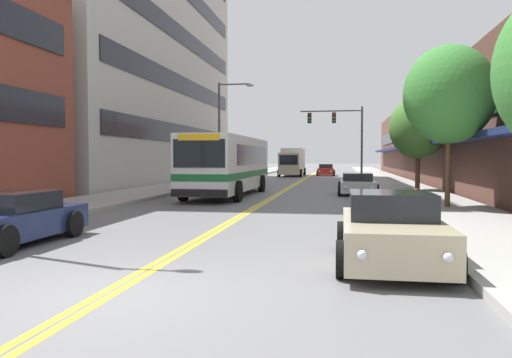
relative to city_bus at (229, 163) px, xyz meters
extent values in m
plane|color=slate|center=(2.52, 17.76, -1.76)|extent=(240.00, 240.00, 0.00)
cube|color=#9E9B96|center=(-4.81, 17.76, -1.67)|extent=(3.66, 106.00, 0.17)
cube|color=#9E9B96|center=(9.85, 17.76, -1.67)|extent=(3.66, 106.00, 0.17)
cube|color=yellow|center=(2.42, 17.76, -1.75)|extent=(0.14, 106.00, 0.01)
cube|color=yellow|center=(2.62, 17.76, -1.75)|extent=(0.14, 106.00, 0.01)
cube|color=black|center=(-6.85, 13.55, 2.22)|extent=(0.08, 29.34, 1.40)
cube|color=black|center=(-6.85, 13.55, 6.20)|extent=(0.08, 29.34, 1.40)
cube|color=black|center=(-6.85, 13.55, 10.18)|extent=(0.08, 29.34, 1.40)
cube|color=brown|center=(15.93, 17.76, 1.85)|extent=(8.00, 68.00, 7.21)
cube|color=navy|center=(11.38, 17.76, 1.14)|extent=(1.10, 61.20, 0.24)
cube|color=black|center=(11.89, 17.76, 2.71)|extent=(0.08, 61.20, 1.40)
cube|color=silver|center=(0.00, -0.10, -0.03)|extent=(2.53, 11.37, 2.76)
cube|color=#196B33|center=(0.00, -0.10, -0.58)|extent=(2.55, 11.39, 0.32)
cube|color=black|center=(0.00, 0.47, 0.41)|extent=(2.56, 8.87, 0.99)
cube|color=black|center=(0.00, -5.80, 0.47)|extent=(2.28, 0.04, 1.21)
cube|color=yellow|center=(0.00, -5.81, 1.16)|extent=(1.82, 0.06, 0.28)
cube|color=black|center=(0.00, -5.82, -1.23)|extent=(2.48, 0.08, 0.32)
cylinder|color=black|center=(-1.29, -3.97, -1.26)|extent=(0.30, 1.00, 1.00)
cylinder|color=black|center=(1.29, -3.97, -1.26)|extent=(0.30, 1.00, 1.00)
cylinder|color=black|center=(-1.29, 3.03, -1.26)|extent=(0.30, 1.00, 1.00)
cylinder|color=black|center=(1.29, 3.03, -1.26)|extent=(0.30, 1.00, 1.00)
cube|color=#19234C|center=(-1.74, -15.83, -1.26)|extent=(1.80, 4.28, 0.62)
cube|color=black|center=(-1.74, -15.65, -0.74)|extent=(1.54, 1.88, 0.43)
cylinder|color=black|center=(-0.82, -17.15, -1.42)|extent=(0.22, 0.67, 0.67)
cylinder|color=black|center=(-2.66, -14.50, -1.42)|extent=(0.22, 0.67, 0.67)
cylinder|color=black|center=(-0.82, -14.50, -1.42)|extent=(0.22, 0.67, 0.67)
cube|color=red|center=(-2.39, -13.67, -1.23)|extent=(0.18, 0.04, 0.10)
cube|color=red|center=(-1.10, -13.67, -1.23)|extent=(0.18, 0.04, 0.10)
cube|color=#232328|center=(-1.86, 9.90, -1.21)|extent=(1.90, 4.58, 0.72)
cube|color=black|center=(-1.86, 10.08, -0.60)|extent=(1.64, 2.02, 0.50)
cylinder|color=black|center=(-2.83, 8.48, -1.41)|extent=(0.22, 0.69, 0.69)
cylinder|color=black|center=(-0.89, 8.48, -1.41)|extent=(0.22, 0.69, 0.69)
cylinder|color=black|center=(-2.83, 11.32, -1.41)|extent=(0.22, 0.69, 0.69)
cylinder|color=black|center=(-0.89, 11.32, -1.41)|extent=(0.22, 0.69, 0.69)
sphere|color=silver|center=(-2.53, 7.58, -1.17)|extent=(0.16, 0.16, 0.16)
sphere|color=silver|center=(-1.20, 7.58, -1.17)|extent=(0.16, 0.16, 0.16)
cube|color=red|center=(-2.55, 12.20, -1.17)|extent=(0.18, 0.04, 0.10)
cube|color=red|center=(-1.18, 12.20, -1.17)|extent=(0.18, 0.04, 0.10)
cube|color=#BCAD89|center=(6.93, -16.50, -1.23)|extent=(1.79, 4.08, 0.71)
cube|color=black|center=(6.93, -16.34, -0.63)|extent=(1.54, 1.79, 0.50)
cylinder|color=black|center=(6.01, -17.76, -1.43)|extent=(0.22, 0.65, 0.65)
cylinder|color=black|center=(7.85, -17.76, -1.43)|extent=(0.22, 0.65, 0.65)
cylinder|color=black|center=(6.01, -15.23, -1.43)|extent=(0.22, 0.65, 0.65)
cylinder|color=black|center=(7.85, -15.23, -1.43)|extent=(0.22, 0.65, 0.65)
sphere|color=silver|center=(6.30, -18.56, -1.19)|extent=(0.16, 0.16, 0.16)
sphere|color=silver|center=(7.56, -18.56, -1.19)|extent=(0.16, 0.16, 0.16)
cube|color=red|center=(6.28, -14.45, -1.19)|extent=(0.18, 0.04, 0.10)
cube|color=red|center=(7.57, -14.45, -1.19)|extent=(0.18, 0.04, 0.10)
cube|color=#B7B7BC|center=(6.86, 1.94, -1.29)|extent=(1.85, 4.55, 0.58)
cube|color=black|center=(6.86, 2.12, -0.79)|extent=(1.59, 2.00, 0.42)
cylinder|color=black|center=(5.92, 0.53, -1.43)|extent=(0.22, 0.65, 0.65)
cylinder|color=black|center=(7.81, 0.53, -1.43)|extent=(0.22, 0.65, 0.65)
cylinder|color=black|center=(5.92, 3.35, -1.43)|extent=(0.22, 0.65, 0.65)
cylinder|color=black|center=(7.81, 3.35, -1.43)|extent=(0.22, 0.65, 0.65)
sphere|color=silver|center=(6.22, -0.35, -1.26)|extent=(0.16, 0.16, 0.16)
sphere|color=silver|center=(7.51, -0.35, -1.26)|extent=(0.16, 0.16, 0.16)
cube|color=red|center=(6.20, 4.22, -1.26)|extent=(0.18, 0.04, 0.10)
cube|color=red|center=(7.53, 4.22, -1.26)|extent=(0.18, 0.04, 0.10)
cube|color=maroon|center=(4.29, 29.36, -1.25)|extent=(1.71, 4.15, 0.68)
cube|color=black|center=(4.29, 29.52, -0.68)|extent=(1.47, 1.83, 0.45)
cylinder|color=black|center=(3.41, 28.07, -1.45)|extent=(0.22, 0.62, 0.62)
cylinder|color=black|center=(5.17, 28.07, -1.45)|extent=(0.22, 0.62, 0.62)
cylinder|color=black|center=(3.41, 30.64, -1.45)|extent=(0.22, 0.62, 0.62)
cylinder|color=black|center=(5.17, 30.64, -1.45)|extent=(0.22, 0.62, 0.62)
sphere|color=silver|center=(3.69, 27.26, -1.21)|extent=(0.16, 0.16, 0.16)
sphere|color=silver|center=(4.89, 27.26, -1.21)|extent=(0.16, 0.16, 0.16)
cube|color=red|center=(3.68, 31.44, -1.21)|extent=(0.18, 0.04, 0.10)
cube|color=red|center=(4.91, 31.44, -1.21)|extent=(0.18, 0.04, 0.10)
cube|color=beige|center=(0.63, 25.80, -0.37)|extent=(2.21, 2.33, 2.27)
cube|color=black|center=(0.63, 24.62, 0.04)|extent=(1.88, 0.04, 1.00)
cube|color=white|center=(0.63, 29.68, -0.12)|extent=(2.25, 5.43, 2.78)
cylinder|color=black|center=(-0.50, 25.80, -1.34)|extent=(0.28, 0.84, 0.84)
cylinder|color=black|center=(1.77, 25.80, -1.34)|extent=(0.28, 0.84, 0.84)
cylinder|color=black|center=(-0.50, 31.31, -1.34)|extent=(0.28, 0.84, 0.84)
cylinder|color=black|center=(1.77, 31.31, -1.34)|extent=(0.28, 0.84, 0.84)
cylinder|color=#47474C|center=(7.72, 18.37, 1.49)|extent=(0.18, 0.18, 6.49)
cylinder|color=#47474C|center=(5.03, 18.37, 4.38)|extent=(5.38, 0.11, 0.11)
cube|color=black|center=(5.30, 18.37, 3.78)|extent=(0.34, 0.26, 0.92)
sphere|color=red|center=(5.30, 18.21, 4.06)|extent=(0.18, 0.18, 0.18)
sphere|color=yellow|center=(5.30, 18.21, 3.78)|extent=(0.18, 0.18, 0.18)
sphere|color=green|center=(5.30, 18.21, 3.51)|extent=(0.18, 0.18, 0.18)
cylinder|color=black|center=(5.30, 18.37, 4.31)|extent=(0.02, 0.02, 0.14)
cube|color=black|center=(3.15, 18.37, 3.78)|extent=(0.34, 0.26, 0.92)
sphere|color=red|center=(3.15, 18.21, 4.06)|extent=(0.18, 0.18, 0.18)
sphere|color=yellow|center=(3.15, 18.21, 3.78)|extent=(0.18, 0.18, 0.18)
sphere|color=green|center=(3.15, 18.21, 3.51)|extent=(0.18, 0.18, 0.18)
cylinder|color=black|center=(3.15, 18.37, 4.31)|extent=(0.02, 0.02, 0.14)
cylinder|color=#47474C|center=(-2.78, 8.96, 1.97)|extent=(0.16, 0.16, 7.45)
cylinder|color=#47474C|center=(-1.64, 8.96, 5.54)|extent=(2.27, 0.10, 0.10)
ellipsoid|color=#B2B2B7|center=(-0.50, 8.96, 5.44)|extent=(0.56, 0.28, 0.20)
cylinder|color=brown|center=(9.97, -6.37, -0.18)|extent=(0.20, 0.20, 2.83)
ellipsoid|color=#387F33|center=(9.97, -6.37, 2.68)|extent=(3.38, 3.38, 3.72)
cylinder|color=brown|center=(10.34, 3.79, -0.48)|extent=(0.27, 0.27, 2.23)
ellipsoid|color=#42752D|center=(10.34, 3.79, 2.03)|extent=(3.29, 3.29, 3.61)
cylinder|color=red|center=(8.47, -8.85, -1.24)|extent=(0.22, 0.22, 0.69)
sphere|color=red|center=(8.47, -8.85, -0.84)|extent=(0.19, 0.19, 0.19)
cylinder|color=red|center=(8.32, -8.85, -1.17)|extent=(0.08, 0.10, 0.10)
camera|label=1|loc=(5.98, -26.30, 0.30)|focal=35.00mm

